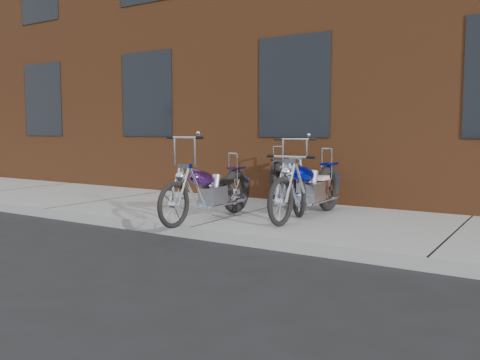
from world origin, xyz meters
The scene contains 6 objects.
ground centered at (0.00, 0.00, 0.00)m, with size 120.00×120.00×0.00m, color black.
sidewalk centered at (0.00, 1.50, 0.07)m, with size 22.00×3.00×0.15m, color gray.
building_brick centered at (0.00, 8.00, 4.00)m, with size 22.00×10.00×8.00m, color brown.
chopper_purple centered at (-0.13, 0.63, 0.53)m, with size 0.52×2.13×1.19m.
chopper_blue centered at (0.98, 1.57, 0.56)m, with size 0.56×2.28×0.99m.
chopper_third centered at (0.31, 2.14, 0.56)m, with size 1.55×1.83×1.16m.
Camera 1 is at (4.09, -5.20, 1.41)m, focal length 38.00 mm.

